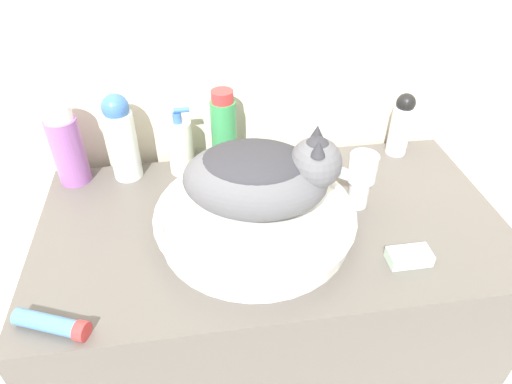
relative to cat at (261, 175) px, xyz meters
The scene contains 11 objects.
vanity_counter 0.54m from the cat, 37.87° to the left, with size 0.98×0.52×0.81m.
sink_basin 0.11m from the cat, behind, with size 0.41×0.41×0.06m.
cat is the anchor object (origin of this frame).
faucet 0.23m from the cat, 11.82° to the left, with size 0.14×0.06×0.14m.
lotion_bottle_white 0.37m from the cat, 140.16° to the left, with size 0.07×0.07×0.21m.
shampoo_bottle_tall 0.25m from the cat, 101.89° to the left, with size 0.06×0.06×0.20m.
mouthwash_bottle 0.47m from the cat, 149.78° to the left, with size 0.07×0.07×0.19m.
soap_pump_bottle 0.29m from the cat, 123.08° to the left, with size 0.06×0.06×0.17m.
deodorant_stick 0.46m from the cat, 31.17° to the left, with size 0.05×0.05×0.16m.
cream_tube 0.44m from the cat, 152.95° to the right, with size 0.13×0.08×0.03m.
soap_bar 0.32m from the cat, 26.65° to the right, with size 0.08×0.04×0.02m.
Camera 1 is at (-0.14, -0.45, 1.46)m, focal length 32.00 mm.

